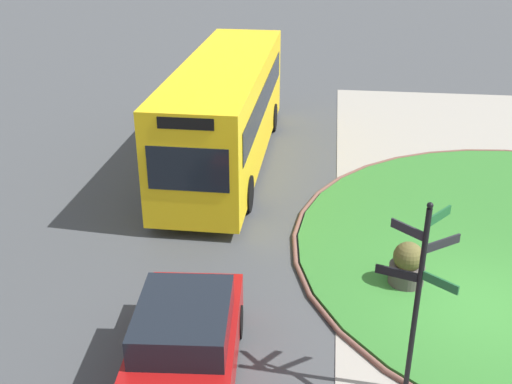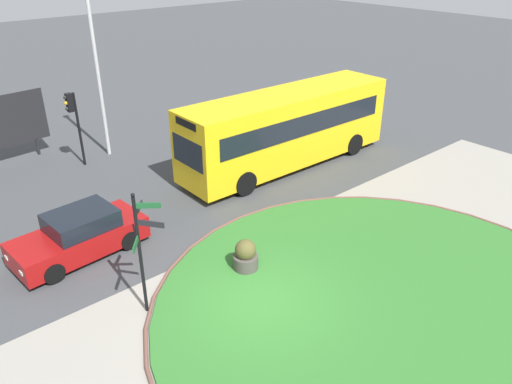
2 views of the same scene
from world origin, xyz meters
The scene contains 5 objects.
ground centered at (0.00, 0.00, 0.00)m, with size 120.00×120.00×0.00m, color #3D3F42.
signpost_directional centered at (-2.47, 1.72, 2.15)m, with size 0.93×1.29×3.60m.
bus_yellow centered at (7.14, 6.44, 1.76)m, with size 10.19×2.57×3.27m.
car_far_lane centered at (-2.70, 5.54, 0.68)m, with size 4.22×2.10×1.46m.
planter_near_signpost centered at (0.70, 1.43, 0.49)m, with size 0.76×0.76×1.07m.
Camera 1 is at (-10.85, 3.30, 7.60)m, focal length 43.16 mm.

